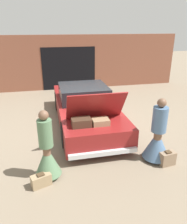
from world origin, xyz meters
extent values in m
plane|color=#7F705B|center=(0.00, 0.00, 0.00)|extent=(40.00, 40.00, 0.00)
cube|color=brown|center=(0.00, 4.68, 1.40)|extent=(12.00, 0.12, 2.80)
cube|color=black|center=(0.00, 4.60, 1.10)|extent=(2.80, 0.02, 2.20)
cube|color=maroon|center=(0.00, 0.00, 0.48)|extent=(1.85, 4.89, 0.61)
cube|color=#1E2328|center=(0.00, 0.29, 1.04)|extent=(1.63, 1.56, 0.50)
cylinder|color=black|center=(-0.86, 1.51, 0.37)|extent=(0.18, 0.75, 0.75)
cylinder|color=black|center=(0.86, 1.51, 0.37)|extent=(0.18, 0.75, 0.75)
cylinder|color=black|center=(-0.86, -1.47, 0.37)|extent=(0.18, 0.75, 0.75)
cylinder|color=black|center=(0.86, -1.47, 0.37)|extent=(0.18, 0.75, 0.75)
cube|color=silver|center=(0.00, -2.48, 0.28)|extent=(1.76, 0.10, 0.12)
cube|color=maroon|center=(0.00, -1.63, 1.22)|extent=(1.58, 0.60, 0.87)
cube|color=#473323|center=(-0.44, -1.87, 0.90)|extent=(0.50, 0.35, 0.21)
cube|color=#9E8460|center=(0.07, -1.87, 0.87)|extent=(0.44, 0.36, 0.15)
cylinder|color=brown|center=(-1.36, -2.71, 0.39)|extent=(0.17, 0.17, 0.79)
cone|color=#567A56|center=(-1.36, -2.71, 0.43)|extent=(0.59, 0.59, 0.71)
cylinder|color=#567A56|center=(-1.36, -2.71, 1.10)|extent=(0.31, 0.31, 0.62)
sphere|color=brown|center=(-1.36, -2.71, 1.52)|extent=(0.21, 0.21, 0.21)
cylinder|color=brown|center=(1.36, -2.61, 0.40)|extent=(0.20, 0.20, 0.80)
cone|color=slate|center=(1.36, -2.61, 0.44)|extent=(0.69, 0.69, 0.72)
cylinder|color=slate|center=(1.36, -2.61, 1.12)|extent=(0.36, 0.36, 0.64)
sphere|color=brown|center=(1.36, -2.61, 1.55)|extent=(0.22, 0.22, 0.22)
cube|color=#9E8460|center=(-1.52, -3.01, 0.14)|extent=(0.46, 0.32, 0.27)
cube|color=#4C3823|center=(-1.52, -3.01, 0.29)|extent=(0.18, 0.16, 0.02)
cube|color=#8C7259|center=(1.53, -2.90, 0.17)|extent=(0.41, 0.26, 0.34)
cube|color=#4C3823|center=(1.53, -2.90, 0.36)|extent=(0.15, 0.14, 0.02)
camera|label=1|loc=(-1.25, -6.97, 3.24)|focal=35.00mm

